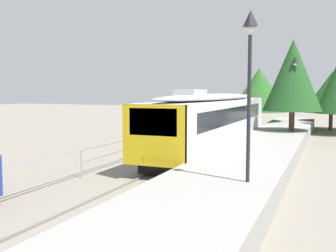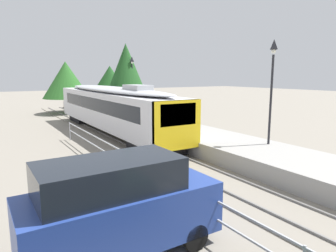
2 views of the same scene
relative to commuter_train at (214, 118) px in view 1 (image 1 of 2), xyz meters
name	(u,v)px [view 1 (image 1 of 2)]	position (x,y,z in m)	size (l,w,h in m)	color
ground_plane	(100,174)	(-3.00, -8.41, -2.14)	(160.00, 160.00, 0.00)	gray
track_rails	(160,179)	(0.00, -8.41, -2.11)	(3.20, 60.00, 0.14)	gray
commuter_train	(214,118)	(0.00, 0.00, 0.00)	(2.82, 18.43, 3.74)	silver
station_platform	(235,175)	(3.25, -8.41, -1.69)	(3.90, 60.00, 0.90)	#999691
platform_lamp_mid_platform	(250,64)	(4.30, -11.21, 2.48)	(0.34, 0.34, 5.35)	#232328
platform_lamp_far_end	(295,79)	(4.30, 5.39, 2.48)	(0.34, 0.34, 5.35)	#232328
tree_behind_carpark	(293,75)	(4.07, 6.30, 2.79)	(4.20, 4.20, 7.55)	brown
tree_distant_left	(259,90)	(0.24, 14.82, 1.78)	(5.40, 5.40, 6.05)	brown
tree_distant_centre	(332,92)	(6.78, 17.78, 1.57)	(5.30, 5.30, 5.73)	brown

